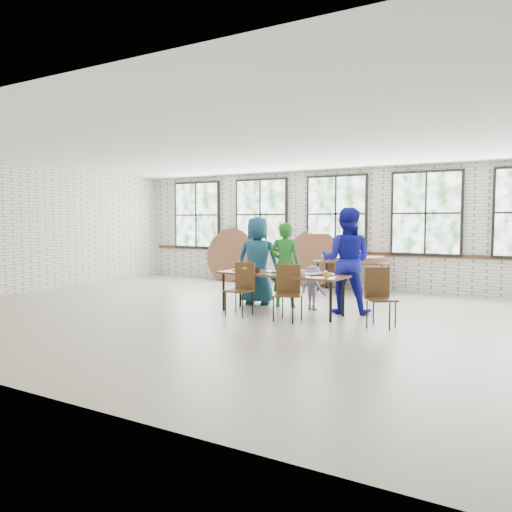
# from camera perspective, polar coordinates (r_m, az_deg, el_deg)

# --- Properties ---
(room) EXTENTS (12.00, 12.00, 12.00)m
(room) POSITION_cam_1_polar(r_m,az_deg,el_deg) (12.84, 9.15, 4.56)
(room) COLOR #B9AA93
(room) RESTS_ON ground
(dining_table) EXTENTS (2.44, 0.94, 0.74)m
(dining_table) POSITION_cam_1_polar(r_m,az_deg,el_deg) (9.14, 2.94, -2.31)
(dining_table) COLOR brown
(dining_table) RESTS_ON ground
(chair_near_left) EXTENTS (0.43, 0.42, 0.95)m
(chair_near_left) POSITION_cam_1_polar(r_m,az_deg,el_deg) (9.01, -1.60, -3.23)
(chair_near_left) COLOR #4D3319
(chair_near_left) RESTS_ON ground
(chair_near_right) EXTENTS (0.55, 0.54, 0.95)m
(chair_near_right) POSITION_cam_1_polar(r_m,az_deg,el_deg) (8.52, 3.67, -3.65)
(chair_near_right) COLOR #4D3319
(chair_near_right) RESTS_ON ground
(chair_spare) EXTENTS (0.58, 0.58, 0.95)m
(chair_spare) POSITION_cam_1_polar(r_m,az_deg,el_deg) (8.26, 13.91, -4.01)
(chair_spare) COLOR #4D3319
(chair_spare) RESTS_ON ground
(adult_teal) EXTENTS (0.99, 0.78, 1.79)m
(adult_teal) POSITION_cam_1_polar(r_m,az_deg,el_deg) (10.11, 0.19, -0.53)
(adult_teal) COLOR navy
(adult_teal) RESTS_ON ground
(adult_green) EXTENTS (0.70, 0.57, 1.67)m
(adult_green) POSITION_cam_1_polar(r_m,az_deg,el_deg) (9.82, 3.32, -1.01)
(adult_green) COLOR #1D6E21
(adult_green) RESTS_ON ground
(toddler) EXTENTS (0.61, 0.44, 0.85)m
(toddler) POSITION_cam_1_polar(r_m,az_deg,el_deg) (9.60, 6.56, -3.61)
(toddler) COLOR #211544
(toddler) RESTS_ON ground
(adult_blue) EXTENTS (1.05, 0.88, 1.94)m
(adult_blue) POSITION_cam_1_polar(r_m,az_deg,el_deg) (9.30, 10.30, -0.52)
(adult_blue) COLOR #171AA3
(adult_blue) RESTS_ON ground
(storage_table) EXTENTS (1.83, 0.81, 0.74)m
(storage_table) POSITION_cam_1_polar(r_m,az_deg,el_deg) (12.12, 10.99, -0.84)
(storage_table) COLOR brown
(storage_table) RESTS_ON ground
(tabletop_clutter) EXTENTS (2.01, 0.58, 0.11)m
(tabletop_clutter) POSITION_cam_1_polar(r_m,az_deg,el_deg) (9.06, 3.40, -1.88)
(tabletop_clutter) COLOR black
(tabletop_clutter) RESTS_ON dining_table
(round_tops_stacked) EXTENTS (1.50, 1.50, 0.13)m
(round_tops_stacked) POSITION_cam_1_polar(r_m,az_deg,el_deg) (12.11, 11.00, -0.28)
(round_tops_stacked) COLOR brown
(round_tops_stacked) RESTS_ON storage_table
(round_tops_leaning) EXTENTS (4.03, 0.44, 1.49)m
(round_tops_leaning) POSITION_cam_1_polar(r_m,az_deg,el_deg) (13.68, 0.02, -0.01)
(round_tops_leaning) COLOR brown
(round_tops_leaning) RESTS_ON ground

